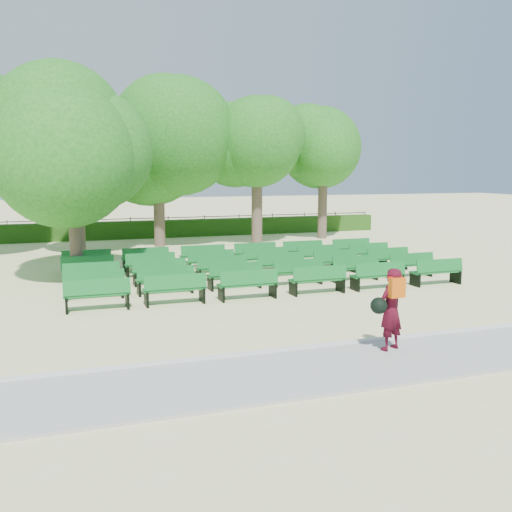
% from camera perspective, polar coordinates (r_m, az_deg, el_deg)
% --- Properties ---
extents(ground, '(120.00, 120.00, 0.00)m').
position_cam_1_polar(ground, '(17.08, -3.37, -3.30)').
color(ground, beige).
extents(paving, '(30.00, 2.20, 0.06)m').
position_cam_1_polar(paving, '(10.38, 7.89, -11.02)').
color(paving, '#A6A5A1').
rests_on(paving, ground).
extents(curb, '(30.00, 0.12, 0.10)m').
position_cam_1_polar(curb, '(11.36, 5.25, -9.14)').
color(curb, silver).
rests_on(curb, ground).
extents(hedge, '(26.00, 0.70, 0.90)m').
position_cam_1_polar(hedge, '(30.59, -10.46, 2.65)').
color(hedge, '#244F14').
rests_on(hedge, ground).
extents(fence, '(26.00, 0.10, 1.02)m').
position_cam_1_polar(fence, '(31.04, -10.55, 1.90)').
color(fence, black).
rests_on(fence, ground).
extents(tree_line, '(21.80, 6.80, 7.04)m').
position_cam_1_polar(tree_line, '(26.72, -9.15, 0.89)').
color(tree_line, '#27741F').
rests_on(tree_line, ground).
extents(bench_array, '(1.66, 0.61, 1.03)m').
position_cam_1_polar(bench_array, '(18.67, -0.51, -2.00)').
color(bench_array, '#126A26').
rests_on(bench_array, ground).
extents(tree_among, '(4.52, 4.52, 6.11)m').
position_cam_1_polar(tree_among, '(18.92, -17.95, 9.83)').
color(tree_among, brown).
rests_on(tree_among, ground).
extents(person, '(0.80, 0.57, 1.60)m').
position_cam_1_polar(person, '(11.25, 13.26, -5.09)').
color(person, '#410916').
rests_on(person, ground).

